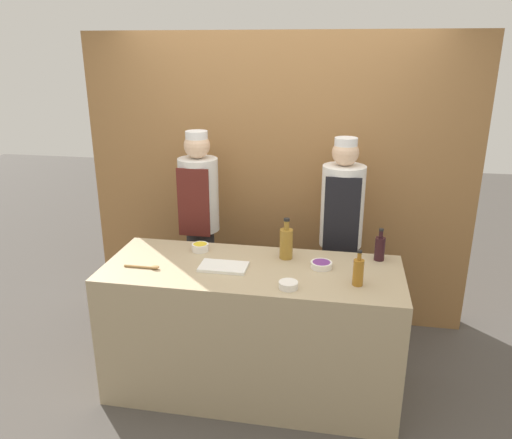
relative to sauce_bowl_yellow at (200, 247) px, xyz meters
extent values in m
plane|color=#4C4742|center=(0.41, -0.21, -0.95)|extent=(14.00, 14.00, 0.00)
cube|color=olive|center=(0.41, 0.92, 0.25)|extent=(3.19, 0.18, 2.40)
cube|color=tan|center=(0.41, -0.21, -0.49)|extent=(1.94, 0.75, 0.92)
cylinder|color=white|center=(0.00, 0.00, 0.00)|extent=(0.12, 0.12, 0.05)
cylinder|color=yellow|center=(0.00, 0.00, 0.02)|extent=(0.10, 0.10, 0.02)
cylinder|color=white|center=(0.68, -0.46, -0.01)|extent=(0.12, 0.12, 0.04)
cylinder|color=silver|center=(0.68, -0.46, 0.01)|extent=(0.09, 0.09, 0.01)
cylinder|color=white|center=(0.85, -0.13, -0.01)|extent=(0.14, 0.14, 0.04)
cylinder|color=#703384|center=(0.85, -0.13, 0.00)|extent=(0.11, 0.11, 0.01)
cube|color=white|center=(0.23, -0.25, -0.02)|extent=(0.31, 0.18, 0.02)
cylinder|color=black|center=(1.23, 0.06, 0.05)|extent=(0.07, 0.07, 0.16)
cylinder|color=black|center=(1.23, 0.06, 0.16)|extent=(0.03, 0.03, 0.05)
cylinder|color=black|center=(1.23, 0.06, 0.19)|extent=(0.03, 0.03, 0.01)
cylinder|color=olive|center=(0.61, -0.02, 0.07)|extent=(0.09, 0.09, 0.20)
cylinder|color=olive|center=(0.61, -0.02, 0.21)|extent=(0.04, 0.04, 0.06)
cylinder|color=black|center=(0.61, -0.02, 0.25)|extent=(0.04, 0.04, 0.02)
cylinder|color=#9E661E|center=(1.08, -0.34, 0.05)|extent=(0.06, 0.06, 0.16)
cylinder|color=#9E661E|center=(1.08, -0.34, 0.16)|extent=(0.03, 0.03, 0.05)
cylinder|color=black|center=(1.08, -0.34, 0.19)|extent=(0.03, 0.03, 0.01)
cylinder|color=#B2844C|center=(-0.31, -0.35, -0.02)|extent=(0.19, 0.02, 0.02)
ellipsoid|color=#B2844C|center=(-0.20, -0.35, -0.01)|extent=(0.05, 0.04, 0.02)
cylinder|color=#28282D|center=(-0.15, 0.49, -0.50)|extent=(0.22, 0.22, 0.89)
cylinder|color=silver|center=(-0.15, 0.49, 0.23)|extent=(0.31, 0.31, 0.58)
cube|color=#561E19|center=(-0.15, 0.34, 0.21)|extent=(0.25, 0.02, 0.53)
sphere|color=beige|center=(-0.15, 0.49, 0.62)|extent=(0.20, 0.20, 0.20)
cylinder|color=white|center=(-0.15, 0.49, 0.70)|extent=(0.17, 0.17, 0.07)
cylinder|color=#28282D|center=(0.96, 0.49, -0.53)|extent=(0.23, 0.23, 0.84)
cylinder|color=white|center=(0.96, 0.49, 0.20)|extent=(0.32, 0.32, 0.62)
cube|color=black|center=(0.96, 0.34, 0.18)|extent=(0.26, 0.02, 0.57)
sphere|color=beige|center=(0.96, 0.49, 0.61)|extent=(0.20, 0.20, 0.20)
cylinder|color=white|center=(0.96, 0.49, 0.68)|extent=(0.17, 0.17, 0.07)
camera|label=1|loc=(0.96, -3.12, 1.32)|focal=35.00mm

